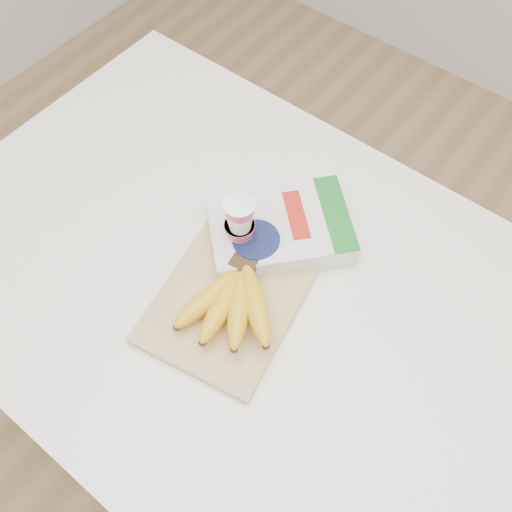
{
  "coord_description": "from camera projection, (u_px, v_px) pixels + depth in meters",
  "views": [
    {
      "loc": [
        0.34,
        -0.4,
        1.93
      ],
      "look_at": [
        -0.01,
        0.04,
        1.03
      ],
      "focal_mm": 40.0,
      "sensor_mm": 36.0,
      "label": 1
    }
  ],
  "objects": [
    {
      "name": "bananas",
      "position": [
        233.0,
        300.0,
        1.01
      ],
      "size": [
        0.18,
        0.2,
        0.07
      ],
      "color": "#382816",
      "rests_on": "cutting_board"
    },
    {
      "name": "table",
      "position": [
        250.0,
        376.0,
        1.49
      ],
      "size": [
        1.32,
        0.88,
        0.99
      ],
      "primitive_type": "cube",
      "color": "white",
      "rests_on": "ground"
    },
    {
      "name": "cutting_board",
      "position": [
        231.0,
        296.0,
        1.05
      ],
      "size": [
        0.3,
        0.37,
        0.02
      ],
      "primitive_type": "cube",
      "rotation": [
        0.0,
        0.0,
        0.19
      ],
      "color": "tan",
      "rests_on": "table"
    },
    {
      "name": "cereal_box",
      "position": [
        280.0,
        230.0,
        1.1
      ],
      "size": [
        0.31,
        0.32,
        0.06
      ],
      "rotation": [
        0.0,
        0.0,
        -0.73
      ],
      "color": "white",
      "rests_on": "table"
    },
    {
      "name": "yogurt_stack",
      "position": [
        240.0,
        224.0,
        1.04
      ],
      "size": [
        0.06,
        0.06,
        0.14
      ],
      "color": "white",
      "rests_on": "cutting_board"
    },
    {
      "name": "room",
      "position": [
        243.0,
        153.0,
        0.77
      ],
      "size": [
        4.0,
        4.0,
        4.0
      ],
      "color": "tan",
      "rests_on": "ground"
    }
  ]
}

